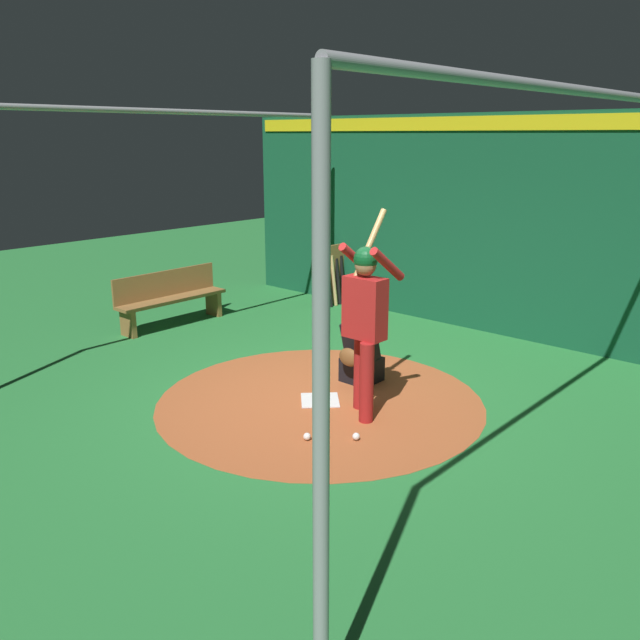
# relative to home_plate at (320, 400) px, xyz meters

# --- Properties ---
(ground_plane) EXTENTS (25.54, 25.54, 0.00)m
(ground_plane) POSITION_rel_home_plate_xyz_m (0.00, 0.00, -0.01)
(ground_plane) COLOR #287A38
(dirt_circle) EXTENTS (3.66, 3.66, 0.01)m
(dirt_circle) POSITION_rel_home_plate_xyz_m (0.00, 0.00, -0.01)
(dirt_circle) COLOR #AD562D
(dirt_circle) RESTS_ON ground
(home_plate) EXTENTS (0.59, 0.59, 0.01)m
(home_plate) POSITION_rel_home_plate_xyz_m (0.00, 0.00, 0.00)
(home_plate) COLOR white
(home_plate) RESTS_ON dirt_circle
(batter) EXTENTS (0.68, 0.49, 2.15)m
(batter) POSITION_rel_home_plate_xyz_m (-0.05, 0.58, 1.10)
(batter) COLOR maroon
(batter) RESTS_ON ground
(catcher) EXTENTS (0.58, 0.40, 0.97)m
(catcher) POSITION_rel_home_plate_xyz_m (-0.76, -0.04, 0.37)
(catcher) COLOR black
(catcher) RESTS_ON ground
(back_wall) EXTENTS (0.23, 9.54, 3.20)m
(back_wall) POSITION_rel_home_plate_xyz_m (-3.79, 0.00, 1.60)
(back_wall) COLOR #145133
(back_wall) RESTS_ON ground
(cage_frame) EXTENTS (6.22, 5.62, 3.21)m
(cage_frame) POSITION_rel_home_plate_xyz_m (0.00, 0.00, 2.25)
(cage_frame) COLOR gray
(cage_frame) RESTS_ON ground
(bat_rack) EXTENTS (1.06, 0.21, 1.05)m
(bat_rack) POSITION_rel_home_plate_xyz_m (-3.55, -2.75, 0.48)
(bat_rack) COLOR olive
(bat_rack) RESTS_ON ground
(bench) EXTENTS (1.85, 0.36, 0.85)m
(bench) POSITION_rel_home_plate_xyz_m (-0.73, -3.81, 0.44)
(bench) COLOR olive
(bench) RESTS_ON ground
(baseball_0) EXTENTS (0.07, 0.07, 0.07)m
(baseball_0) POSITION_rel_home_plate_xyz_m (-1.09, -0.55, 0.03)
(baseball_0) COLOR white
(baseball_0) RESTS_ON dirt_circle
(baseball_1) EXTENTS (0.07, 0.07, 0.07)m
(baseball_1) POSITION_rel_home_plate_xyz_m (0.50, 0.92, 0.03)
(baseball_1) COLOR white
(baseball_1) RESTS_ON dirt_circle
(baseball_2) EXTENTS (0.07, 0.07, 0.07)m
(baseball_2) POSITION_rel_home_plate_xyz_m (0.82, 0.56, 0.03)
(baseball_2) COLOR white
(baseball_2) RESTS_ON dirt_circle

